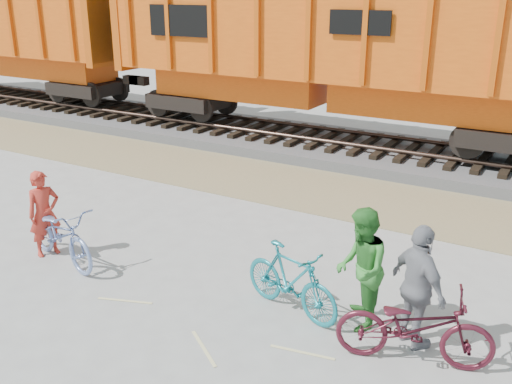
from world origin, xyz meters
TOP-DOWN VIEW (x-y plane):
  - ground at (0.00, 0.00)m, footprint 120.00×120.00m
  - gravel_strip at (0.00, 5.50)m, footprint 120.00×3.00m
  - ballast_bed at (0.00, 9.00)m, footprint 120.00×4.00m
  - track at (0.00, 9.00)m, footprint 120.00×2.60m
  - hopper_car_center at (-1.88, 9.00)m, footprint 14.00×3.13m
  - bicycle_blue at (-2.89, -0.33)m, footprint 2.15×1.17m
  - bicycle_teal at (1.38, 0.24)m, footprint 1.86×0.96m
  - bicycle_maroon at (3.32, -0.05)m, footprint 2.12×1.25m
  - person_solo at (-3.39, -0.23)m, footprint 0.56×0.68m
  - person_man at (2.38, 0.44)m, footprint 0.98×1.07m
  - person_woman at (3.22, 0.35)m, footprint 1.08×0.97m

SIDE VIEW (x-z plane):
  - ground at x=0.00m, z-range 0.00..0.00m
  - gravel_strip at x=0.00m, z-range 0.00..0.02m
  - ballast_bed at x=0.00m, z-range 0.00..0.30m
  - track at x=0.00m, z-range 0.35..0.59m
  - bicycle_maroon at x=3.32m, z-range 0.00..1.05m
  - bicycle_teal at x=1.38m, z-range 0.00..1.07m
  - bicycle_blue at x=-2.89m, z-range 0.00..1.07m
  - person_solo at x=-3.39m, z-range 0.00..1.59m
  - person_woman at x=3.22m, z-range 0.00..1.77m
  - person_man at x=2.38m, z-range 0.00..1.79m
  - hopper_car_center at x=-1.88m, z-range 0.68..5.33m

